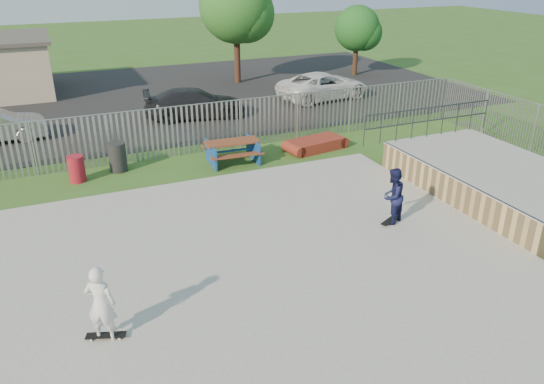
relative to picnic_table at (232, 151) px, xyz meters
name	(u,v)px	position (x,y,z in m)	size (l,w,h in m)	color
ground	(231,275)	(-2.70, -7.48, -0.43)	(120.00, 120.00, 0.00)	#385A1F
concrete_slab	(231,273)	(-2.70, -7.48, -0.36)	(15.00, 12.00, 0.15)	gray
quarter_pipe	(495,181)	(6.79, -6.44, 0.13)	(5.50, 7.05, 2.19)	tan
fence	(212,170)	(-1.70, -2.90, 0.57)	(26.04, 16.02, 2.00)	gray
picnic_table	(232,151)	(0.00, 0.00, 0.00)	(2.10, 1.76, 0.85)	brown
funbox	(316,144)	(3.61, 0.02, -0.21)	(2.37, 1.46, 0.44)	maroon
trash_bin_red	(77,169)	(-5.63, 0.36, 0.03)	(0.56, 0.56, 0.93)	maroon
trash_bin_grey	(118,157)	(-4.16, 0.82, 0.10)	(0.64, 0.64, 1.07)	black
parking_lot	(116,100)	(-2.70, 11.52, -0.42)	(40.00, 18.00, 0.02)	black
car_dark	(195,103)	(0.40, 6.50, 0.29)	(1.98, 4.87, 1.41)	#212227
car_white	(324,86)	(7.91, 7.28, 0.31)	(2.41, 5.22, 1.45)	white
tree_mid	(236,6)	(5.03, 13.16, 4.12)	(4.38, 4.38, 6.76)	#45271B
tree_right	(357,28)	(12.95, 12.21, 2.56)	(2.89, 2.89, 4.46)	#3F2819
skateboard_a	(390,221)	(2.41, -6.89, -0.24)	(0.80, 0.54, 0.08)	black
skateboard_b	(106,336)	(-5.88, -8.87, -0.24)	(0.82, 0.45, 0.08)	black
skater_navy	(392,196)	(2.41, -6.89, 0.55)	(0.81, 0.63, 1.67)	#151841
skater_white	(101,304)	(-5.88, -8.87, 0.55)	(0.61, 0.40, 1.67)	white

